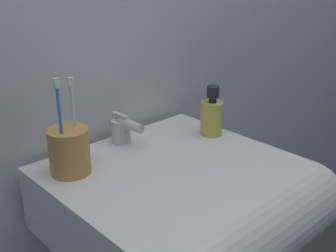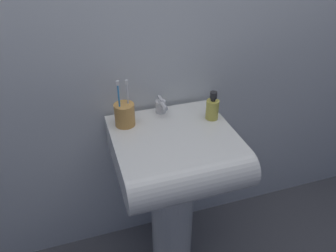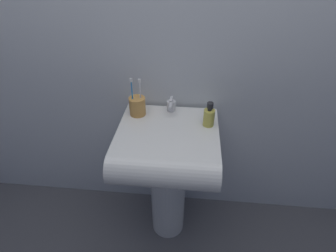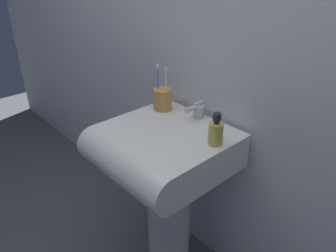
{
  "view_description": "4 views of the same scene",
  "coord_description": "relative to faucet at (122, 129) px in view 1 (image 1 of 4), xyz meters",
  "views": [
    {
      "loc": [
        -0.59,
        -0.62,
        1.26
      ],
      "look_at": [
        0.02,
        0.02,
        0.91
      ],
      "focal_mm": 45.0,
      "sensor_mm": 36.0,
      "label": 1
    },
    {
      "loc": [
        -0.37,
        -1.1,
        1.61
      ],
      "look_at": [
        -0.02,
        0.02,
        0.85
      ],
      "focal_mm": 35.0,
      "sensor_mm": 36.0,
      "label": 2
    },
    {
      "loc": [
        0.11,
        -1.08,
        1.62
      ],
      "look_at": [
        0.0,
        -0.02,
        0.85
      ],
      "focal_mm": 28.0,
      "sensor_mm": 36.0,
      "label": 3
    },
    {
      "loc": [
        0.9,
        -0.83,
        1.49
      ],
      "look_at": [
        -0.02,
        0.01,
        0.83
      ],
      "focal_mm": 35.0,
      "sensor_mm": 36.0,
      "label": 4
    }
  ],
  "objects": [
    {
      "name": "sink_basin",
      "position": [
        0.0,
        -0.23,
        -0.12
      ],
      "size": [
        0.52,
        0.53,
        0.16
      ],
      "color": "white",
      "rests_on": "sink_pedestal"
    },
    {
      "name": "faucet",
      "position": [
        0.0,
        0.0,
        0.0
      ],
      "size": [
        0.05,
        0.11,
        0.08
      ],
      "color": "silver",
      "rests_on": "sink_basin"
    },
    {
      "name": "toothbrush_cup",
      "position": [
        -0.18,
        -0.05,
        0.02
      ],
      "size": [
        0.09,
        0.09,
        0.22
      ],
      "color": "#D19347",
      "rests_on": "sink_basin"
    },
    {
      "name": "soap_bottle",
      "position": [
        0.21,
        -0.12,
        0.02
      ],
      "size": [
        0.06,
        0.06,
        0.13
      ],
      "color": "gold",
      "rests_on": "sink_basin"
    }
  ]
}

